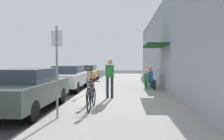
# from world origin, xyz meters

# --- Properties ---
(ground_plane) EXTENTS (60.00, 60.00, 0.00)m
(ground_plane) POSITION_xyz_m (0.00, 0.00, 0.00)
(ground_plane) COLOR #2D2D30
(sidewalk_slab) EXTENTS (4.50, 32.00, 0.12)m
(sidewalk_slab) POSITION_xyz_m (2.25, 2.00, 0.06)
(sidewalk_slab) COLOR #9E9B93
(sidewalk_slab) RESTS_ON ground_plane
(building_facade) EXTENTS (1.40, 32.00, 5.32)m
(building_facade) POSITION_xyz_m (4.64, 2.01, 2.66)
(building_facade) COLOR #999EA8
(building_facade) RESTS_ON ground_plane
(parked_car_0) EXTENTS (1.80, 4.40, 1.47)m
(parked_car_0) POSITION_xyz_m (-1.10, -1.90, 0.76)
(parked_car_0) COLOR #47514C
(parked_car_0) RESTS_ON ground_plane
(parked_car_1) EXTENTS (1.80, 4.40, 1.45)m
(parked_car_1) POSITION_xyz_m (-1.10, 3.59, 0.75)
(parked_car_1) COLOR #B7B7BC
(parked_car_1) RESTS_ON ground_plane
(parked_car_2) EXTENTS (1.80, 4.40, 1.36)m
(parked_car_2) POSITION_xyz_m (-1.10, 9.47, 0.71)
(parked_car_2) COLOR #A58433
(parked_car_2) RESTS_ON ground_plane
(parking_meter) EXTENTS (0.12, 0.10, 1.32)m
(parking_meter) POSITION_xyz_m (0.45, 1.46, 0.89)
(parking_meter) COLOR slate
(parking_meter) RESTS_ON sidewalk_slab
(street_sign) EXTENTS (0.32, 0.06, 2.60)m
(street_sign) POSITION_xyz_m (0.40, -3.22, 1.64)
(street_sign) COLOR gray
(street_sign) RESTS_ON sidewalk_slab
(bicycle_0) EXTENTS (0.46, 1.71, 0.90)m
(bicycle_0) POSITION_xyz_m (1.20, -2.05, 0.48)
(bicycle_0) COLOR black
(bicycle_0) RESTS_ON sidewalk_slab
(bicycle_1) EXTENTS (0.46, 1.71, 0.90)m
(bicycle_1) POSITION_xyz_m (0.98, -0.97, 0.48)
(bicycle_1) COLOR black
(bicycle_1) RESTS_ON sidewalk_slab
(cafe_chair_0) EXTENTS (0.51, 0.51, 0.87)m
(cafe_chair_0) POSITION_xyz_m (3.69, 2.90, 0.62)
(cafe_chair_0) COLOR #14592D
(cafe_chair_0) RESTS_ON sidewalk_slab
(seated_patron_0) EXTENTS (0.48, 0.42, 1.29)m
(seated_patron_0) POSITION_xyz_m (3.75, 2.91, 0.82)
(seated_patron_0) COLOR #232838
(seated_patron_0) RESTS_ON sidewalk_slab
(cafe_chair_1) EXTENTS (0.50, 0.50, 0.87)m
(cafe_chair_1) POSITION_xyz_m (3.69, 3.89, 0.62)
(cafe_chair_1) COLOR #14592D
(cafe_chair_1) RESTS_ON sidewalk_slab
(seated_patron_1) EXTENTS (0.47, 0.41, 1.29)m
(seated_patron_1) POSITION_xyz_m (3.75, 3.88, 0.82)
(seated_patron_1) COLOR #232838
(seated_patron_1) RESTS_ON sidewalk_slab
(cafe_chair_2) EXTENTS (0.52, 0.52, 0.87)m
(cafe_chair_2) POSITION_xyz_m (3.69, 4.54, 0.62)
(cafe_chair_2) COLOR #14592D
(cafe_chair_2) RESTS_ON sidewalk_slab
(seated_patron_2) EXTENTS (0.48, 0.43, 1.29)m
(seated_patron_2) POSITION_xyz_m (3.75, 4.53, 0.82)
(seated_patron_2) COLOR #232838
(seated_patron_2) RESTS_ON sidewalk_slab
(pedestrian_standing) EXTENTS (0.36, 0.22, 1.70)m
(pedestrian_standing) POSITION_xyz_m (1.64, 0.13, 1.12)
(pedestrian_standing) COLOR #232838
(pedestrian_standing) RESTS_ON sidewalk_slab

